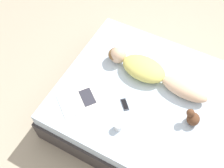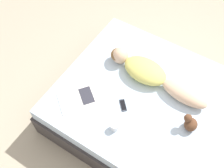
{
  "view_description": "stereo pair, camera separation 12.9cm",
  "coord_description": "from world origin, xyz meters",
  "px_view_note": "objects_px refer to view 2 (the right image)",
  "views": [
    {
      "loc": [
        -1.63,
        -0.37,
        3.18
      ],
      "look_at": [
        -0.12,
        0.43,
        0.61
      ],
      "focal_mm": 42.0,
      "sensor_mm": 36.0,
      "label": 1
    },
    {
      "loc": [
        -1.57,
        -0.49,
        3.18
      ],
      "look_at": [
        -0.12,
        0.43,
        0.61
      ],
      "focal_mm": 42.0,
      "sensor_mm": 36.0,
      "label": 2
    }
  ],
  "objects_px": {
    "coffee_mug": "(115,126)",
    "cell_phone": "(123,105)",
    "person": "(151,74)",
    "open_magazine": "(78,98)"
  },
  "relations": [
    {
      "from": "coffee_mug",
      "to": "cell_phone",
      "type": "xyz_separation_m",
      "value": [
        0.29,
        0.07,
        -0.04
      ]
    },
    {
      "from": "person",
      "to": "coffee_mug",
      "type": "bearing_deg",
      "value": -176.8
    },
    {
      "from": "coffee_mug",
      "to": "open_magazine",
      "type": "bearing_deg",
      "value": 80.81
    },
    {
      "from": "person",
      "to": "cell_phone",
      "type": "height_order",
      "value": "person"
    },
    {
      "from": "person",
      "to": "coffee_mug",
      "type": "xyz_separation_m",
      "value": [
        -0.79,
        0.02,
        -0.04
      ]
    },
    {
      "from": "open_magazine",
      "to": "cell_phone",
      "type": "height_order",
      "value": "same"
    },
    {
      "from": "person",
      "to": "coffee_mug",
      "type": "distance_m",
      "value": 0.79
    },
    {
      "from": "open_magazine",
      "to": "cell_phone",
      "type": "xyz_separation_m",
      "value": [
        0.2,
        -0.49,
        0.0
      ]
    },
    {
      "from": "open_magazine",
      "to": "coffee_mug",
      "type": "height_order",
      "value": "coffee_mug"
    },
    {
      "from": "cell_phone",
      "to": "coffee_mug",
      "type": "bearing_deg",
      "value": -120.78
    }
  ]
}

